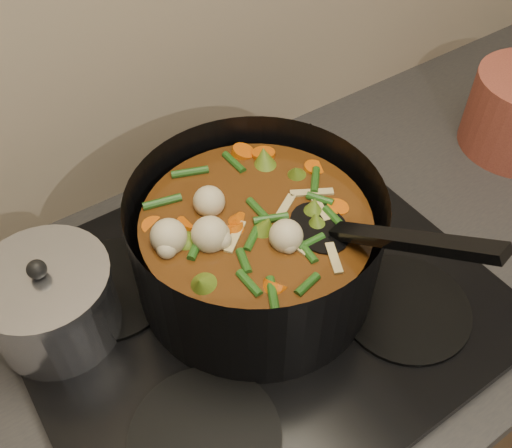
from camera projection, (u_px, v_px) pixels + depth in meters
counter at (256, 435)px, 1.14m from camera, size 2.64×0.64×0.91m
stovetop at (255, 302)px, 0.80m from camera, size 0.62×0.54×0.03m
stockpot at (257, 244)px, 0.76m from camera, size 0.34×0.43×0.24m
saucepan at (52, 302)px, 0.72m from camera, size 0.17×0.17×0.14m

